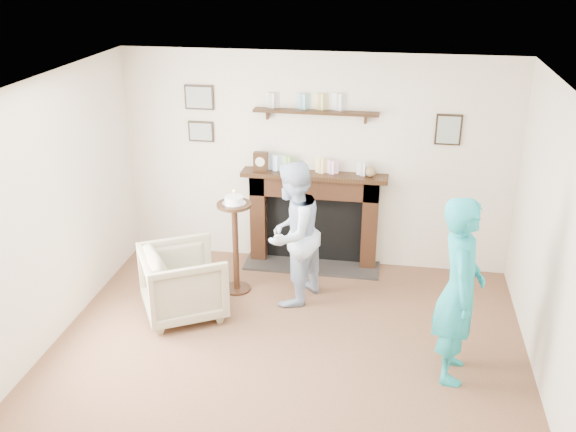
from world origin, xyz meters
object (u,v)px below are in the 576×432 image
(armchair, at_px, (186,313))
(man, at_px, (292,299))
(pedestal_table, at_px, (235,230))
(woman, at_px, (449,372))

(armchair, bearing_deg, man, -96.26)
(pedestal_table, bearing_deg, man, -10.01)
(man, bearing_deg, pedestal_table, -78.86)
(armchair, bearing_deg, woman, -131.98)
(armchair, height_order, woman, woman)
(armchair, xyz_separation_m, man, (1.05, 0.46, 0.00))
(man, distance_m, woman, 1.92)
(man, relative_size, pedestal_table, 1.32)
(armchair, xyz_separation_m, pedestal_table, (0.41, 0.57, 0.73))
(man, xyz_separation_m, pedestal_table, (-0.64, 0.11, 0.73))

